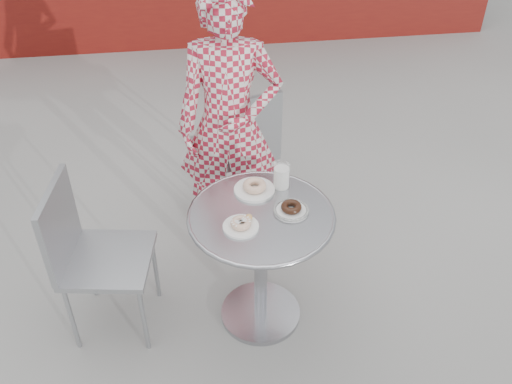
{
  "coord_description": "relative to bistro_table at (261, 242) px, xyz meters",
  "views": [
    {
      "loc": [
        -0.27,
        -2.07,
        2.45
      ],
      "look_at": [
        0.02,
        0.05,
        0.79
      ],
      "focal_mm": 40.0,
      "sensor_mm": 36.0,
      "label": 1
    }
  ],
  "objects": [
    {
      "name": "seated_person",
      "position": [
        -0.08,
        0.69,
        0.26
      ],
      "size": [
        0.63,
        0.45,
        1.6
      ],
      "primitive_type": "imported",
      "rotation": [
        0.0,
        0.0,
        -0.12
      ],
      "color": "#A5192E",
      "rests_on": "ground"
    },
    {
      "name": "ground",
      "position": [
        -0.03,
        0.03,
        -0.54
      ],
      "size": [
        60.0,
        60.0,
        0.0
      ],
      "primitive_type": "plane",
      "color": "#A3A09B",
      "rests_on": "ground"
    },
    {
      "name": "chair_far",
      "position": [
        -0.02,
        0.96,
        -0.26
      ],
      "size": [
        0.54,
        0.55,
        0.91
      ],
      "rotation": [
        0.0,
        0.0,
        3.44
      ],
      "color": "#9DA0A4",
      "rests_on": "ground"
    },
    {
      "name": "chair_left",
      "position": [
        -0.77,
        0.07,
        -0.27
      ],
      "size": [
        0.48,
        0.48,
        0.88
      ],
      "rotation": [
        0.0,
        0.0,
        1.41
      ],
      "color": "#9DA0A4",
      "rests_on": "ground"
    },
    {
      "name": "plate_near",
      "position": [
        -0.1,
        -0.08,
        0.19
      ],
      "size": [
        0.17,
        0.17,
        0.04
      ],
      "rotation": [
        0.0,
        0.0,
        0.34
      ],
      "color": "white",
      "rests_on": "bistro_table"
    },
    {
      "name": "plate_checker",
      "position": [
        0.14,
        0.0,
        0.19
      ],
      "size": [
        0.17,
        0.17,
        0.04
      ],
      "rotation": [
        0.0,
        0.0,
        0.38
      ],
      "color": "white",
      "rests_on": "bistro_table"
    },
    {
      "name": "bistro_table",
      "position": [
        0.0,
        0.0,
        0.0
      ],
      "size": [
        0.71,
        0.71,
        0.72
      ],
      "rotation": [
        0.0,
        0.0,
        0.04
      ],
      "color": "#B4B4B9",
      "rests_on": "ground"
    },
    {
      "name": "plate_far",
      "position": [
        -0.01,
        0.18,
        0.19
      ],
      "size": [
        0.2,
        0.2,
        0.05
      ],
      "rotation": [
        0.0,
        0.0,
        0.23
      ],
      "color": "white",
      "rests_on": "bistro_table"
    },
    {
      "name": "milk_cup",
      "position": [
        0.13,
        0.2,
        0.24
      ],
      "size": [
        0.08,
        0.08,
        0.13
      ],
      "rotation": [
        0.0,
        0.0,
        -0.33
      ],
      "color": "white",
      "rests_on": "bistro_table"
    }
  ]
}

